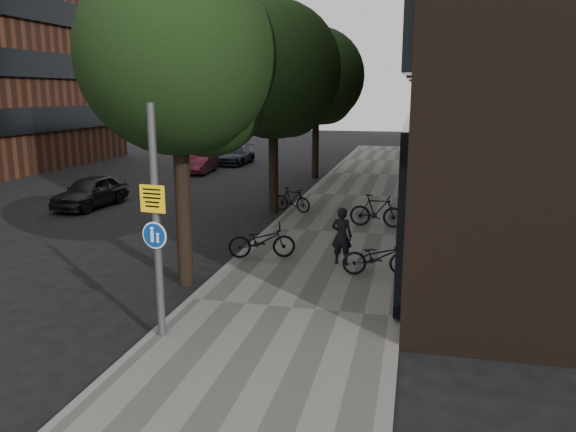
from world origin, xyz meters
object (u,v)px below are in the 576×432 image
(pedestrian, at_px, (342,236))
(parked_car_near, at_px, (91,192))
(signpost, at_px, (156,223))
(parked_bike_facade_near, at_px, (378,257))

(pedestrian, height_order, parked_car_near, pedestrian)
(signpost, relative_size, pedestrian, 2.79)
(signpost, bearing_deg, parked_bike_facade_near, 57.82)
(pedestrian, relative_size, parked_bike_facade_near, 0.87)
(parked_bike_facade_near, distance_m, parked_car_near, 13.45)
(signpost, xyz_separation_m, pedestrian, (2.65, 5.10, -1.37))
(pedestrian, distance_m, parked_bike_facade_near, 1.23)
(parked_car_near, bearing_deg, pedestrian, -23.70)
(parked_car_near, bearing_deg, signpost, -48.72)
(parked_car_near, bearing_deg, parked_bike_facade_near, -24.29)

